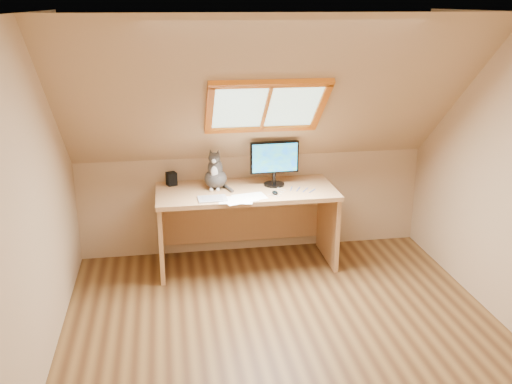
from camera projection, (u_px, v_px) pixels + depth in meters
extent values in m
plane|color=brown|center=(289.00, 340.00, 4.38)|extent=(3.50, 3.50, 0.00)
cube|color=tan|center=(385.00, 324.00, 2.36)|extent=(3.50, 0.02, 2.40)
cube|color=tan|center=(31.00, 206.00, 3.73)|extent=(0.02, 3.50, 2.40)
cube|color=tan|center=(253.00, 203.00, 5.85)|extent=(3.50, 0.02, 1.00)
cube|color=silver|center=(331.00, 16.00, 2.89)|extent=(3.50, 1.95, 0.02)
cube|color=tan|center=(268.00, 98.00, 4.75)|extent=(3.50, 1.56, 1.41)
cube|color=#B2E0CC|center=(266.00, 105.00, 4.84)|extent=(0.90, 0.53, 0.48)
cube|color=orange|center=(266.00, 105.00, 4.84)|extent=(1.02, 0.64, 0.59)
cube|color=tan|center=(246.00, 192.00, 5.41)|extent=(1.70, 0.74, 0.04)
cube|color=tan|center=(161.00, 235.00, 5.41)|extent=(0.04, 0.67, 0.73)
cube|color=tan|center=(328.00, 224.00, 5.66)|extent=(0.04, 0.67, 0.73)
cube|color=tan|center=(242.00, 217.00, 5.85)|extent=(1.60, 0.03, 0.51)
cylinder|color=black|center=(274.00, 184.00, 5.52)|extent=(0.20, 0.20, 0.02)
cylinder|color=black|center=(274.00, 178.00, 5.50)|extent=(0.03, 0.03, 0.11)
cube|color=black|center=(274.00, 157.00, 5.44)|extent=(0.47, 0.06, 0.31)
cube|color=#002AD4|center=(275.00, 158.00, 5.41)|extent=(0.44, 0.03, 0.27)
ellipsoid|color=#423D3A|center=(216.00, 179.00, 5.42)|extent=(0.26, 0.30, 0.18)
ellipsoid|color=#423D3A|center=(215.00, 168.00, 5.37)|extent=(0.17, 0.17, 0.20)
ellipsoid|color=silver|center=(214.00, 172.00, 5.32)|extent=(0.08, 0.05, 0.12)
ellipsoid|color=#423D3A|center=(214.00, 158.00, 5.29)|extent=(0.13, 0.12, 0.10)
sphere|color=silver|center=(214.00, 161.00, 5.25)|extent=(0.04, 0.04, 0.04)
cone|color=#423D3A|center=(211.00, 152.00, 5.30)|extent=(0.06, 0.06, 0.07)
cone|color=#423D3A|center=(218.00, 152.00, 5.29)|extent=(0.06, 0.06, 0.07)
cube|color=black|center=(171.00, 179.00, 5.51)|extent=(0.11, 0.11, 0.13)
cube|color=#B2B2B7|center=(212.00, 199.00, 5.13)|extent=(0.27, 0.20, 0.01)
ellipsoid|color=black|center=(275.00, 193.00, 5.26)|extent=(0.05, 0.09, 0.03)
cube|color=white|center=(246.00, 198.00, 5.15)|extent=(0.33, 0.27, 0.00)
cube|color=white|center=(246.00, 198.00, 5.15)|extent=(0.32, 0.24, 0.00)
cube|color=white|center=(246.00, 198.00, 5.15)|extent=(0.35, 0.30, 0.00)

